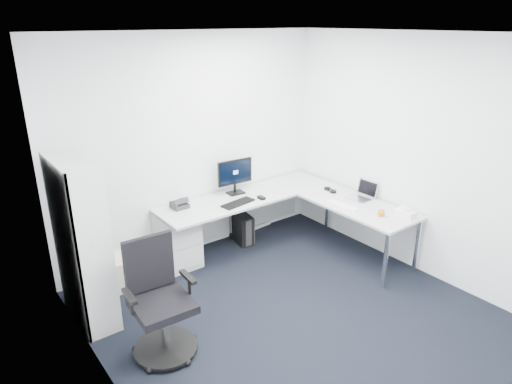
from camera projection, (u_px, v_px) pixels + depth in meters
ground at (309, 326)px, 4.46m from camera, size 4.20×4.20×0.00m
ceiling at (323, 34)px, 3.50m from camera, size 4.20×4.20×0.00m
wall_back at (194, 147)px, 5.54m from camera, size 3.60×0.02×2.70m
wall_left at (115, 259)px, 2.96m from camera, size 0.02×4.20×2.70m
wall_right at (434, 161)px, 4.99m from camera, size 0.02×4.20×2.70m
l_desk at (265, 229)px, 5.68m from camera, size 2.41×1.35×0.70m
drawer_pedestal at (177, 240)px, 5.48m from camera, size 0.42×0.52×0.65m
bookshelf at (82, 242)px, 4.32m from camera, size 0.32×0.83×1.65m
task_chair at (162, 302)px, 3.92m from camera, size 0.62×0.62×1.06m
black_pc_tower at (241, 227)px, 6.10m from camera, size 0.24×0.43×0.40m
beige_pc_tower at (118, 272)px, 5.06m from camera, size 0.23×0.40×0.36m
power_strip at (259, 226)px, 6.57m from camera, size 0.38×0.09×0.04m
monitor at (235, 176)px, 5.79m from camera, size 0.49×0.19×0.46m
black_keyboard at (238, 203)px, 5.54m from camera, size 0.46×0.22×0.02m
mouse at (261, 198)px, 5.69m from camera, size 0.07×0.11×0.03m
desk_phone at (179, 203)px, 5.41m from camera, size 0.19×0.19×0.13m
laptop at (359, 191)px, 5.65m from camera, size 0.31×0.30×0.21m
white_keyboard at (343, 205)px, 5.48m from camera, size 0.15×0.41×0.01m
headphones at (330, 189)px, 5.95m from camera, size 0.15×0.21×0.05m
orange_fruit at (381, 213)px, 5.19m from camera, size 0.08×0.08×0.08m
tissue_box at (405, 214)px, 5.16m from camera, size 0.12×0.23×0.08m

